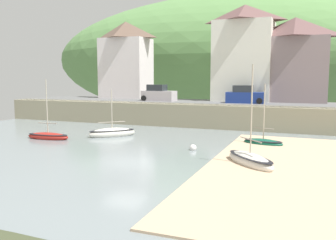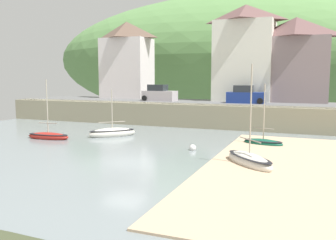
{
  "view_description": "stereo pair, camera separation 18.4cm",
  "coord_description": "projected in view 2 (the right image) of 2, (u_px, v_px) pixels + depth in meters",
  "views": [
    {
      "loc": [
        10.63,
        -19.84,
        5.39
      ],
      "look_at": [
        -0.28,
        8.22,
        1.73
      ],
      "focal_mm": 39.03,
      "sensor_mm": 36.0,
      "label": 1
    },
    {
      "loc": [
        10.8,
        -19.77,
        5.39
      ],
      "look_at": [
        -0.28,
        8.22,
        1.73
      ],
      "focal_mm": 39.03,
      "sensor_mm": 36.0,
      "label": 2
    }
  ],
  "objects": [
    {
      "name": "sailboat_tall_mast",
      "position": [
        263.0,
        142.0,
        28.57
      ],
      "size": [
        3.35,
        2.03,
        4.93
      ],
      "rotation": [
        0.0,
        0.0,
        -0.25
      ],
      "color": "#12503C",
      "rests_on": "ground"
    },
    {
      "name": "quay_seawall",
      "position": [
        202.0,
        114.0,
        38.84
      ],
      "size": [
        48.0,
        9.4,
        2.4
      ],
      "color": "gray",
      "rests_on": "ground"
    },
    {
      "name": "sailboat_far_left",
      "position": [
        249.0,
        160.0,
        21.95
      ],
      "size": [
        3.85,
        4.05,
        6.3
      ],
      "rotation": [
        0.0,
        0.0,
        -0.83
      ],
      "color": "silver",
      "rests_on": "ground"
    },
    {
      "name": "sailboat_white_hull",
      "position": [
        48.0,
        136.0,
        31.38
      ],
      "size": [
        4.0,
        1.47,
        5.26
      ],
      "rotation": [
        0.0,
        0.0,
        0.06
      ],
      "color": "#A2221C",
      "rests_on": "ground"
    },
    {
      "name": "waterfront_building_centre",
      "position": [
        245.0,
        52.0,
        44.03
      ],
      "size": [
        7.07,
        6.07,
        11.42
      ],
      "color": "white",
      "rests_on": "ground"
    },
    {
      "name": "parked_car_near_slipway",
      "position": [
        159.0,
        94.0,
        43.89
      ],
      "size": [
        4.21,
        1.98,
        1.95
      ],
      "rotation": [
        0.0,
        0.0,
        -0.07
      ],
      "color": "#BEB4BA",
      "rests_on": "ground"
    },
    {
      "name": "dinghy_open_wooden",
      "position": [
        112.0,
        133.0,
        32.73
      ],
      "size": [
        3.93,
        3.89,
        4.42
      ],
      "rotation": [
        0.0,
        0.0,
        0.77
      ],
      "color": "silver",
      "rests_on": "ground"
    },
    {
      "name": "mooring_buoy",
      "position": [
        193.0,
        148.0,
        26.6
      ],
      "size": [
        0.52,
        0.52,
        0.52
      ],
      "color": "silver",
      "rests_on": "ground"
    },
    {
      "name": "waterfront_building_left",
      "position": [
        127.0,
        59.0,
        49.96
      ],
      "size": [
        6.55,
        4.88,
        10.27
      ],
      "color": "silver",
      "rests_on": "ground"
    },
    {
      "name": "ground",
      "position": [
        33.0,
        218.0,
        13.49
      ],
      "size": [
        48.0,
        41.0,
        0.61
      ],
      "color": "gray"
    },
    {
      "name": "parked_car_by_wall",
      "position": [
        245.0,
        96.0,
        40.13
      ],
      "size": [
        4.18,
        1.91,
        1.95
      ],
      "rotation": [
        0.0,
        0.0,
        0.05
      ],
      "color": "navy",
      "rests_on": "ground"
    },
    {
      "name": "hillside_backdrop",
      "position": [
        239.0,
        59.0,
        73.99
      ],
      "size": [
        80.0,
        44.0,
        24.98
      ],
      "color": "#5D8D4D",
      "rests_on": "ground"
    },
    {
      "name": "waterfront_building_right",
      "position": [
        295.0,
        59.0,
        42.03
      ],
      "size": [
        7.64,
        5.52,
        9.63
      ],
      "color": "gray",
      "rests_on": "ground"
    }
  ]
}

